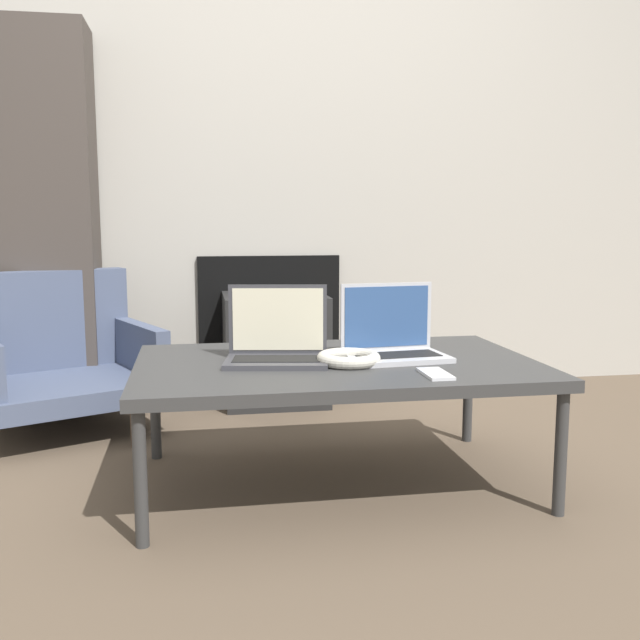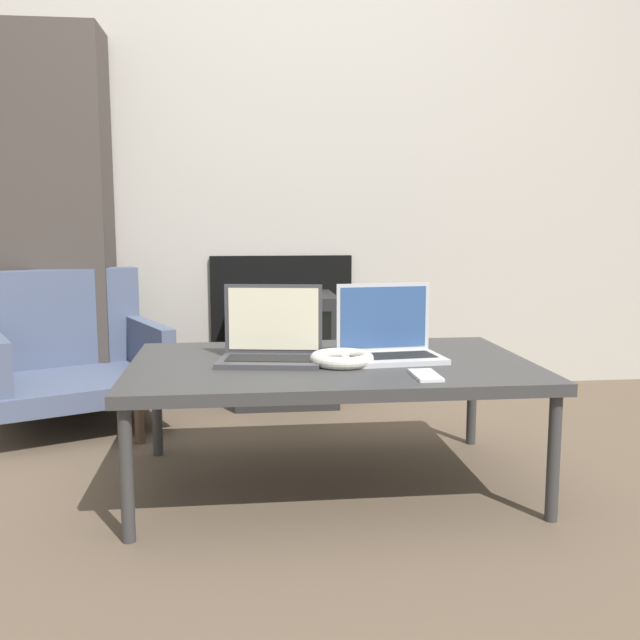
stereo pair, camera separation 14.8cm
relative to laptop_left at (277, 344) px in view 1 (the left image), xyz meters
name	(u,v)px [view 1 (the left image)]	position (x,y,z in m)	size (l,w,h in m)	color
ground_plane	(360,528)	(0.19, -0.36, -0.46)	(14.00, 14.00, 0.00)	brown
wall_back	(282,127)	(0.18, 1.33, 0.83)	(7.00, 0.08, 2.60)	#ADA89E
table	(336,370)	(0.19, -0.02, -0.08)	(1.25, 0.79, 0.40)	#333333
laptop_left	(277,344)	(0.00, 0.00, 0.00)	(0.34, 0.25, 0.24)	#38383D
laptop_right	(393,340)	(0.37, 0.00, 0.00)	(0.33, 0.23, 0.24)	#B2B2B7
headphones	(349,358)	(0.21, -0.08, -0.04)	(0.20, 0.20, 0.04)	beige
phone	(435,374)	(0.42, -0.28, -0.05)	(0.07, 0.15, 0.01)	silver
tv	(275,348)	(0.11, 1.07, -0.21)	(0.47, 0.43, 0.50)	black
armchair	(59,356)	(-0.80, 0.82, -0.17)	(0.86, 0.83, 0.63)	#47516B
bookshelf	(1,221)	(-1.07, 1.13, 0.38)	(0.79, 0.32, 1.67)	#3F3833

